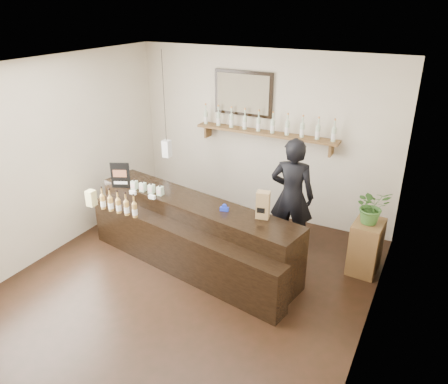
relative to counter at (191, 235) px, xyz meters
name	(u,v)px	position (x,y,z in m)	size (l,w,h in m)	color
ground	(185,287)	(0.25, -0.58, -0.43)	(5.00, 5.00, 0.00)	black
room_shell	(180,166)	(0.25, -0.58, 1.27)	(5.00, 5.00, 5.00)	beige
back_wall_decor	(251,115)	(0.09, 1.79, 1.33)	(2.66, 0.96, 1.69)	brown
counter	(191,235)	(0.00, 0.00, 0.00)	(3.31, 1.45, 1.07)	black
promo_sign	(120,175)	(-1.20, 0.02, 0.68)	(0.26, 0.14, 0.39)	black
paper_bag	(263,205)	(1.04, 0.09, 0.66)	(0.19, 0.15, 0.36)	olive
tape_dispenser	(224,208)	(0.51, 0.04, 0.52)	(0.12, 0.07, 0.10)	#1A30BC
side_cabinet	(366,247)	(2.25, 0.91, -0.05)	(0.40, 0.54, 0.75)	brown
potted_plant	(372,206)	(2.25, 0.91, 0.56)	(0.44, 0.38, 0.49)	#3B6A2A
shopkeeper	(292,189)	(1.13, 0.97, 0.56)	(0.72, 0.47, 1.98)	black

